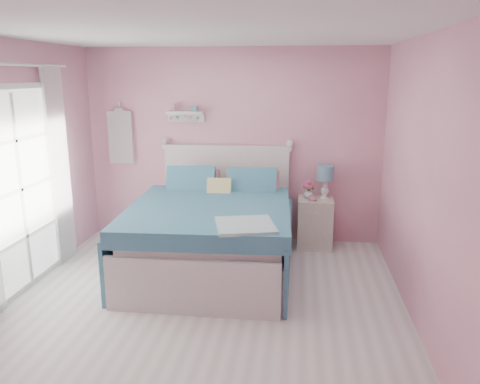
% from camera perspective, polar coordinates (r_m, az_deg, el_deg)
% --- Properties ---
extents(floor, '(4.50, 4.50, 0.00)m').
position_cam_1_polar(floor, '(4.67, -4.90, -14.65)').
color(floor, beige).
rests_on(floor, ground).
extents(room_shell, '(4.50, 4.50, 4.50)m').
position_cam_1_polar(room_shell, '(4.15, -5.36, 4.93)').
color(room_shell, '#C97F97').
rests_on(room_shell, floor).
extents(bed, '(1.86, 2.31, 1.32)m').
position_cam_1_polar(bed, '(5.51, -3.35, -5.15)').
color(bed, silver).
rests_on(bed, floor).
extents(nightstand, '(0.46, 0.45, 0.66)m').
position_cam_1_polar(nightstand, '(6.30, 9.12, -3.72)').
color(nightstand, beige).
rests_on(nightstand, floor).
extents(table_lamp, '(0.22, 0.22, 0.44)m').
position_cam_1_polar(table_lamp, '(6.19, 10.37, 2.00)').
color(table_lamp, white).
rests_on(table_lamp, nightstand).
extents(vase, '(0.14, 0.14, 0.14)m').
position_cam_1_polar(vase, '(6.20, 8.33, -0.15)').
color(vase, silver).
rests_on(vase, nightstand).
extents(teacup, '(0.11, 0.11, 0.07)m').
position_cam_1_polar(teacup, '(6.09, 8.82, -0.77)').
color(teacup, '#D18C97').
rests_on(teacup, nightstand).
extents(roses, '(0.14, 0.11, 0.12)m').
position_cam_1_polar(roses, '(6.17, 8.35, 0.85)').
color(roses, '#E44E87').
rests_on(roses, vase).
extents(wall_shelf, '(0.50, 0.15, 0.25)m').
position_cam_1_polar(wall_shelf, '(6.39, -6.68, 9.45)').
color(wall_shelf, silver).
rests_on(wall_shelf, room_shell).
extents(hanging_dress, '(0.34, 0.03, 0.72)m').
position_cam_1_polar(hanging_dress, '(6.69, -14.36, 6.44)').
color(hanging_dress, white).
rests_on(hanging_dress, room_shell).
extents(french_door, '(0.04, 1.32, 2.16)m').
position_cam_1_polar(french_door, '(5.37, -25.22, 0.20)').
color(french_door, silver).
rests_on(french_door, floor).
extents(curtain_far, '(0.04, 0.40, 2.32)m').
position_cam_1_polar(curtain_far, '(5.95, -21.16, 2.88)').
color(curtain_far, white).
rests_on(curtain_far, floor).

